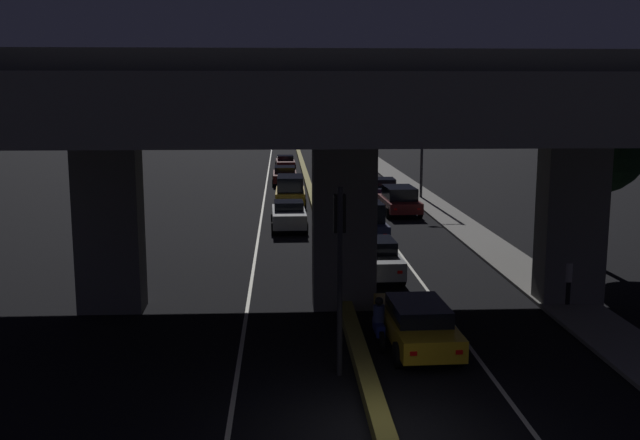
% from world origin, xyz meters
% --- Properties ---
extents(ground_plane, '(200.00, 200.00, 0.00)m').
position_xyz_m(ground_plane, '(0.00, 0.00, 0.00)').
color(ground_plane, black).
extents(lane_line_left_inner, '(0.12, 126.00, 0.00)m').
position_xyz_m(lane_line_left_inner, '(-3.22, 35.00, 0.00)').
color(lane_line_left_inner, beige).
rests_on(lane_line_left_inner, ground_plane).
extents(lane_line_right_inner, '(0.12, 126.00, 0.00)m').
position_xyz_m(lane_line_right_inner, '(3.22, 35.00, 0.00)').
color(lane_line_right_inner, beige).
rests_on(lane_line_right_inner, ground_plane).
extents(median_divider, '(0.44, 126.00, 0.35)m').
position_xyz_m(median_divider, '(0.00, 35.00, 0.18)').
color(median_divider, olive).
rests_on(median_divider, ground_plane).
extents(sidewalk_right, '(2.07, 126.00, 0.12)m').
position_xyz_m(sidewalk_right, '(7.56, 28.00, 0.06)').
color(sidewalk_right, gray).
rests_on(sidewalk_right, ground_plane).
extents(elevated_overpass, '(22.83, 13.93, 8.48)m').
position_xyz_m(elevated_overpass, '(0.00, 9.76, 6.43)').
color(elevated_overpass, slate).
rests_on(elevated_overpass, ground_plane).
extents(traffic_light_left_of_median, '(0.30, 0.49, 4.82)m').
position_xyz_m(traffic_light_left_of_median, '(-0.62, 3.64, 3.29)').
color(traffic_light_left_of_median, black).
rests_on(traffic_light_left_of_median, ground_plane).
extents(street_lamp, '(1.95, 0.32, 8.38)m').
position_xyz_m(street_lamp, '(7.12, 35.14, 4.90)').
color(street_lamp, '#2D2D30').
rests_on(street_lamp, ground_plane).
extents(car_taxi_yellow_lead, '(1.96, 4.82, 1.36)m').
position_xyz_m(car_taxi_yellow_lead, '(1.70, 5.52, 0.73)').
color(car_taxi_yellow_lead, gold).
rests_on(car_taxi_yellow_lead, ground_plane).
extents(car_silver_second, '(2.05, 4.75, 1.48)m').
position_xyz_m(car_silver_second, '(1.51, 13.89, 0.76)').
color(car_silver_second, gray).
rests_on(car_silver_second, ground_plane).
extents(car_dark_blue_third, '(2.13, 4.81, 1.97)m').
position_xyz_m(car_dark_blue_third, '(1.88, 20.94, 1.03)').
color(car_dark_blue_third, '#141938').
rests_on(car_dark_blue_third, ground_plane).
extents(car_dark_red_fourth, '(2.18, 4.69, 1.64)m').
position_xyz_m(car_dark_red_fourth, '(4.89, 28.77, 0.86)').
color(car_dark_red_fourth, '#591414').
rests_on(car_dark_red_fourth, ground_plane).
extents(car_dark_blue_fifth, '(2.07, 3.96, 1.52)m').
position_xyz_m(car_dark_blue_fifth, '(4.57, 34.30, 0.79)').
color(car_dark_blue_fifth, '#141938').
rests_on(car_dark_blue_fifth, ground_plane).
extents(car_grey_sixth, '(2.02, 4.19, 1.56)m').
position_xyz_m(car_grey_sixth, '(1.53, 41.28, 0.80)').
color(car_grey_sixth, '#515459').
rests_on(car_grey_sixth, ground_plane).
extents(car_silver_lead_oncoming, '(1.92, 4.24, 1.50)m').
position_xyz_m(car_silver_lead_oncoming, '(-1.68, 24.05, 0.77)').
color(car_silver_lead_oncoming, gray).
rests_on(car_silver_lead_oncoming, ground_plane).
extents(car_taxi_yellow_second_oncoming, '(2.02, 4.34, 1.93)m').
position_xyz_m(car_taxi_yellow_second_oncoming, '(-1.49, 32.26, 1.02)').
color(car_taxi_yellow_second_oncoming, gold).
rests_on(car_taxi_yellow_second_oncoming, ground_plane).
extents(car_dark_red_third_oncoming, '(1.96, 4.73, 1.37)m').
position_xyz_m(car_dark_red_third_oncoming, '(-1.77, 43.82, 0.72)').
color(car_dark_red_third_oncoming, '#591414').
rests_on(car_dark_red_third_oncoming, ground_plane).
extents(car_dark_red_fourth_oncoming, '(1.91, 4.53, 1.34)m').
position_xyz_m(car_dark_red_fourth_oncoming, '(-1.66, 54.72, 0.70)').
color(car_dark_red_fourth_oncoming, '#591414').
rests_on(car_dark_red_fourth_oncoming, ground_plane).
extents(motorcycle_blue_filtering_near, '(0.32, 1.96, 1.40)m').
position_xyz_m(motorcycle_blue_filtering_near, '(0.68, 5.78, 0.60)').
color(motorcycle_blue_filtering_near, black).
rests_on(motorcycle_blue_filtering_near, ground_plane).
extents(motorcycle_black_filtering_mid, '(0.33, 1.85, 1.45)m').
position_xyz_m(motorcycle_black_filtering_mid, '(0.70, 13.53, 0.62)').
color(motorcycle_black_filtering_mid, black).
rests_on(motorcycle_black_filtering_mid, ground_plane).
extents(motorcycle_red_filtering_far, '(0.33, 1.96, 1.48)m').
position_xyz_m(motorcycle_red_filtering_far, '(0.61, 19.46, 0.63)').
color(motorcycle_red_filtering_far, black).
rests_on(motorcycle_red_filtering_far, ground_plane).
extents(pedestrian_on_sidewalk, '(0.31, 0.31, 1.61)m').
position_xyz_m(pedestrian_on_sidewalk, '(7.44, 9.23, 0.93)').
color(pedestrian_on_sidewalk, black).
rests_on(pedestrian_on_sidewalk, sidewalk_right).
extents(roadside_tree_kerbside_near, '(4.39, 4.39, 7.33)m').
position_xyz_m(roadside_tree_kerbside_near, '(10.87, 15.67, 5.12)').
color(roadside_tree_kerbside_near, '#38281C').
rests_on(roadside_tree_kerbside_near, ground_plane).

